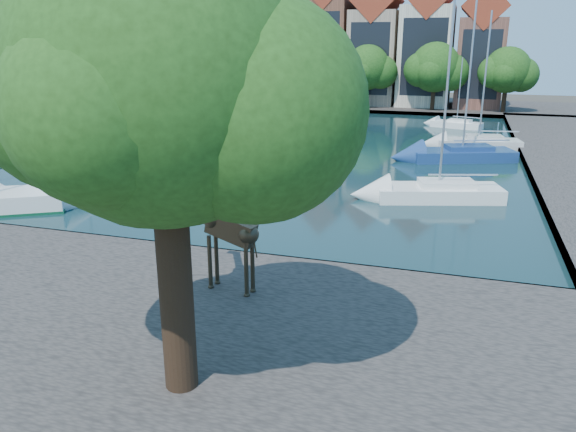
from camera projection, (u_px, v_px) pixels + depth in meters
name	position (u px, v px, depth m)	size (l,w,h in m)	color
ground	(124.00, 248.00, 24.36)	(160.00, 160.00, 0.00)	#38332B
water_basin	(287.00, 148.00, 46.21)	(38.00, 50.00, 0.08)	black
near_quay	(0.00, 315.00, 17.91)	(50.00, 14.00, 0.50)	#47423E
far_quay	(358.00, 104.00, 75.29)	(60.00, 16.00, 0.50)	#47423E
left_quay	(36.00, 132.00, 53.18)	(14.00, 52.00, 0.50)	#47423E
plane_tree	(167.00, 89.00, 11.70)	(8.32, 6.40, 10.62)	#332114
townhouse_west_end	(199.00, 48.00, 79.60)	(5.44, 9.18, 14.93)	#936950
townhouse_west_mid	(239.00, 42.00, 77.64)	(5.94, 9.18, 16.79)	beige
townhouse_west_inner	(283.00, 49.00, 76.08)	(6.43, 9.18, 15.15)	silver
townhouse_center	(330.00, 41.00, 73.95)	(5.44, 9.18, 16.93)	brown
townhouse_east_inner	(375.00, 46.00, 72.45)	(5.94, 9.18, 15.79)	tan
townhouse_east_mid	(427.00, 43.00, 70.51)	(6.43, 9.18, 16.65)	beige
townhouse_east_end	(481.00, 52.00, 68.98)	(5.44, 9.18, 14.43)	brown
far_tree_far_west	(190.00, 66.00, 74.94)	(7.28, 5.60, 7.68)	#332114
far_tree_west	(245.00, 67.00, 72.73)	(6.76, 5.20, 7.36)	#332114
far_tree_mid_west	(305.00, 67.00, 70.41)	(7.80, 6.00, 8.00)	#332114
far_tree_mid_east	(368.00, 69.00, 68.21)	(7.02, 5.40, 7.52)	#332114
far_tree_east	(436.00, 69.00, 65.92)	(7.54, 5.80, 7.84)	#332114
far_tree_far_east	(508.00, 72.00, 63.72)	(6.76, 5.20, 7.36)	#332114
side_tree_left_far	(84.00, 74.00, 54.39)	(7.28, 5.60, 7.88)	#332114
giraffe_statue	(225.00, 227.00, 18.55)	(3.18, 0.89, 4.55)	#3D2F1E
sailboat_left_b	(84.00, 156.00, 39.95)	(7.69, 3.25, 11.10)	navy
sailboat_left_c	(176.00, 129.00, 52.62)	(5.21, 1.87, 10.16)	silver
sailboat_left_d	(184.00, 121.00, 56.60)	(5.77, 3.16, 10.23)	silver
sailboat_left_e	(226.00, 114.00, 63.44)	(5.35, 2.66, 8.63)	silver
sailboat_right_a	(439.00, 189.00, 31.16)	(7.22, 4.21, 10.82)	white
sailboat_right_b	(462.00, 152.00, 41.26)	(7.88, 5.08, 13.39)	navy
sailboat_right_c	(479.00, 141.00, 45.50)	(6.80, 3.33, 10.64)	silver
sailboat_right_d	(457.00, 123.00, 56.35)	(5.20, 3.15, 6.85)	white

